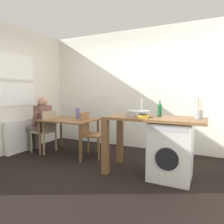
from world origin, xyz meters
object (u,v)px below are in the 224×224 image
Objects in this scene: dining_table at (69,124)px; mixing_bowl at (143,116)px; chair_opposite at (90,132)px; bottle_tall_green at (160,109)px; seated_person at (40,121)px; washing_machine at (171,150)px; utensil_crock at (199,114)px; vase at (78,114)px; chair_person_seat at (46,129)px.

mixing_bowl is at bearing -15.92° from dining_table.
bottle_tall_green is at bearing 70.89° from chair_opposite.
seated_person is 2.84m from washing_machine.
seated_person reaches higher than dining_table.
seated_person is at bearing 177.37° from utensil_crock.
utensil_crock is 2.37m from vase.
chair_opposite is 0.48m from vase.
washing_machine is at bearing 68.45° from chair_opposite.
mixing_bowl is at bearing -97.80° from seated_person.
seated_person is at bearing 170.77° from mixing_bowl.
seated_person is 4.01× the size of utensil_crock.
seated_person is at bearing 90.00° from chair_person_seat.
washing_machine is at bearing -92.75° from chair_person_seat.
bottle_tall_green is at bearing -90.66° from chair_person_seat.
seated_person is (-0.71, -0.10, 0.03)m from dining_table.
utensil_crock is at bearing -5.62° from dining_table.
utensil_crock reaches higher than chair_opposite.
seated_person reaches higher than chair_opposite.
washing_machine is 0.64m from bottle_tall_green.
washing_machine is 3.91× the size of vase.
mixing_bowl is (1.26, -0.53, 0.44)m from chair_opposite.
dining_table is 0.57m from chair_person_seat.
seated_person is at bearing 177.95° from bottle_tall_green.
dining_table is 1.83m from mixing_bowl.
utensil_crock reaches higher than bottle_tall_green.
chair_opposite is 1.68m from washing_machine.
chair_opposite is at bearing 168.51° from washing_machine.
chair_person_seat is at bearing -92.32° from chair_opposite.
seated_person is at bearing 175.97° from washing_machine.
mixing_bowl is 0.60× the size of utensil_crock.
utensil_crock reaches higher than washing_machine.
chair_person_seat is at bearing 177.91° from bottle_tall_green.
mixing_bowl is (2.28, -0.39, 0.44)m from chair_person_seat.
dining_table is 6.07× the size of mixing_bowl.
chair_person_seat is 3.00× the size of utensil_crock.
vase is at bearing 33.69° from dining_table.
seated_person is 2.49m from mixing_bowl.
vase is (-1.58, 0.59, -0.10)m from mixing_bowl.
utensil_crock reaches higher than chair_person_seat.
mixing_bowl reaches higher than chair_person_seat.
chair_person_seat is 3.61× the size of bottle_tall_green.
seated_person is 5.46× the size of vase.
mixing_bowl is at bearing -120.79° from bottle_tall_green.
mixing_bowl is at bearing -152.85° from washing_machine.
vase reaches higher than dining_table.
mixing_bowl is (-0.39, -0.20, 0.52)m from washing_machine.
mixing_bowl reaches higher than vase.
bottle_tall_green is 0.83× the size of utensil_crock.
bottle_tall_green is at bearing -5.72° from dining_table.
bottle_tall_green is 0.58m from utensil_crock.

